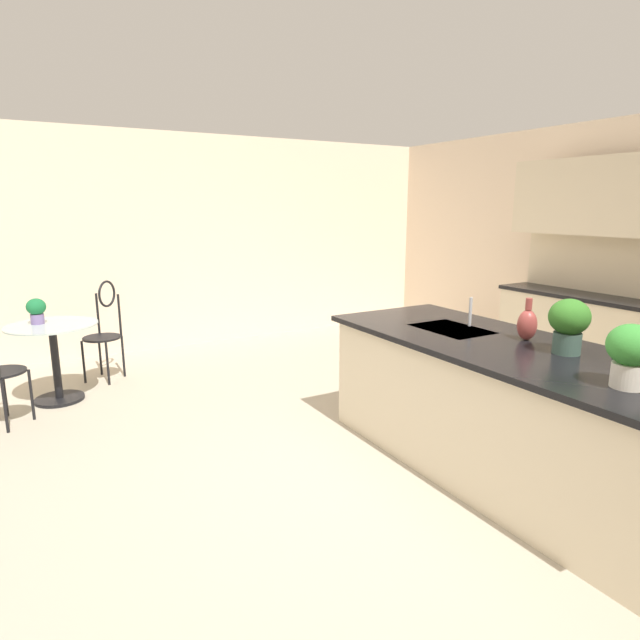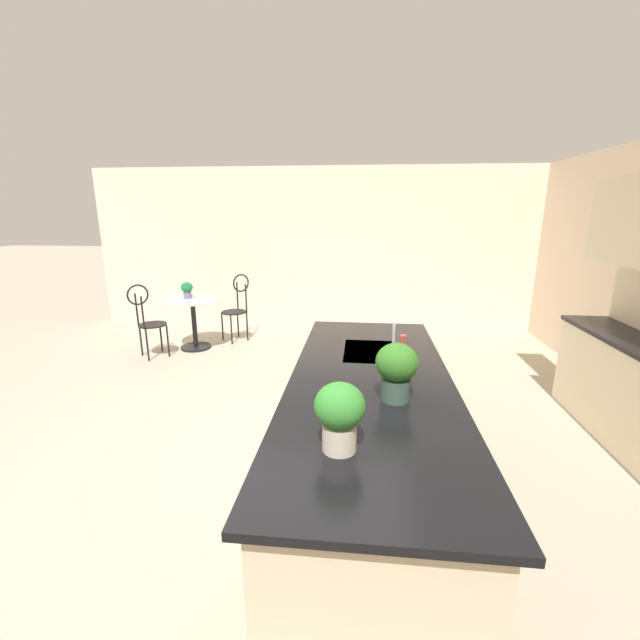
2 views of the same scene
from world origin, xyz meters
name	(u,v)px [view 1 (image 1 of 2)]	position (x,y,z in m)	size (l,w,h in m)	color
ground_plane	(375,487)	(0.00, 0.00, 0.00)	(40.00, 40.00, 0.00)	#B2A893
wall_left_window	(183,242)	(-4.26, 0.00, 1.35)	(0.12, 7.80, 2.70)	beige
kitchen_island	(506,411)	(0.30, 0.85, 0.46)	(2.80, 1.06, 0.92)	beige
back_counter_run	(614,340)	(-0.40, 3.21, 0.49)	(2.44, 0.64, 1.52)	beige
upper_cabinet_run	(630,196)	(-0.40, 3.18, 1.90)	(2.40, 0.36, 0.76)	beige
bistro_table	(55,355)	(-2.79, -1.67, 0.45)	(0.80, 0.80, 0.74)	black
chair_by_island	(104,326)	(-3.26, -1.16, 0.57)	(0.54, 0.54, 1.04)	black
sink_faucet	(470,312)	(-0.25, 1.03, 1.03)	(0.02, 0.02, 0.22)	#B2B5BA
potted_plant_on_table	(36,309)	(-2.88, -1.78, 0.88)	(0.17, 0.17, 0.24)	#7A669E
potted_plant_counter_far	(631,352)	(1.15, 0.69, 1.11)	(0.23, 0.23, 0.33)	beige
potted_plant_counter_near	(569,323)	(0.60, 0.99, 1.12)	(0.24, 0.24, 0.34)	#385147
vase_on_counter	(527,324)	(0.25, 1.05, 1.03)	(0.13, 0.13, 0.29)	#993D38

